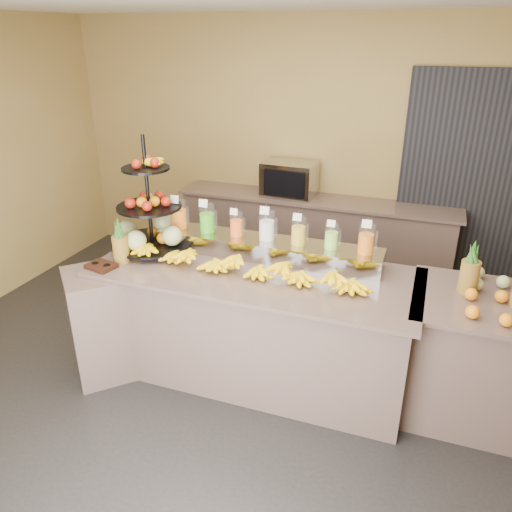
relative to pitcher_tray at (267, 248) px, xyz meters
The scene contains 20 objects.
ground 1.16m from the pitcher_tray, 90.21° to the right, with size 6.00×6.00×0.00m, color black.
room_envelope 0.91m from the pitcher_tray, 48.01° to the left, with size 6.04×5.02×2.82m.
buffet_counter 0.64m from the pitcher_tray, 110.15° to the right, with size 2.75×1.25×0.93m.
right_counter 1.79m from the pitcher_tray, ahead, with size 1.08×0.88×0.93m.
back_ledge 1.75m from the pitcher_tray, 90.07° to the left, with size 3.10×0.55×0.93m.
pitcher_tray is the anchor object (origin of this frame).
juice_pitcher_orange_a 0.80m from the pitcher_tray, behind, with size 0.13×0.13×0.31m.
juice_pitcher_green 0.55m from the pitcher_tray, behind, with size 0.13×0.13×0.31m.
juice_pitcher_orange_b 0.31m from the pitcher_tray, behind, with size 0.11×0.11×0.26m.
juice_pitcher_milk 0.18m from the pitcher_tray, 100.81° to the right, with size 0.13×0.13×0.31m.
juice_pitcher_lemon 0.31m from the pitcher_tray, ahead, with size 0.12×0.12×0.28m.
juice_pitcher_lime 0.54m from the pitcher_tray, ahead, with size 0.11×0.11×0.26m.
juice_pitcher_orange_c 0.80m from the pitcher_tray, ahead, with size 0.12×0.13×0.29m.
banana_heap 0.34m from the pitcher_tray, 113.66° to the right, with size 2.06×0.19×0.17m.
fruit_stand 0.94m from the pitcher_tray, 169.75° to the right, with size 0.74×0.74×0.95m.
condiment_caddy 1.30m from the pitcher_tray, 150.61° to the right, with size 0.21×0.16×0.03m, color black.
pineapple_left_a 1.15m from the pitcher_tray, 155.46° to the right, with size 0.13×0.13×0.37m.
pineapple_left_b 0.87m from the pitcher_tray, behind, with size 0.13×0.13×0.39m.
right_fruit_pile 1.67m from the pitcher_tray, ahead, with size 0.44×0.42×0.23m.
oven_warmer 1.70m from the pitcher_tray, 100.33° to the left, with size 0.57×0.40×0.38m, color gray.
Camera 1 is at (1.18, -2.92, 2.59)m, focal length 35.00 mm.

